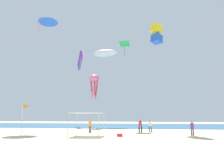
{
  "coord_description": "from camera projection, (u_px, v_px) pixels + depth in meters",
  "views": [
    {
      "loc": [
        2.81,
        -20.7,
        2.16
      ],
      "look_at": [
        -2.09,
        14.4,
        7.46
      ],
      "focal_mm": 34.02,
      "sensor_mm": 36.0,
      "label": 1
    }
  ],
  "objects": [
    {
      "name": "canopy_tent",
      "position": [
        87.0,
        114.0,
        23.56
      ],
      "size": [
        3.35,
        3.23,
        2.49
      ],
      "color": "#B2B2B7",
      "rests_on": "ground"
    },
    {
      "name": "kite_delta_blue",
      "position": [
        48.0,
        21.0,
        37.52
      ],
      "size": [
        4.84,
        4.84,
        2.81
      ],
      "rotation": [
        0.0,
        0.0,
        0.72
      ],
      "color": "blue"
    },
    {
      "name": "cooler_box",
      "position": [
        120.0,
        135.0,
        22.04
      ],
      "size": [
        0.57,
        0.37,
        0.35
      ],
      "color": "red",
      "rests_on": "ground"
    },
    {
      "name": "banner_flag",
      "position": [
        23.0,
        117.0,
        22.59
      ],
      "size": [
        0.61,
        0.06,
        3.34
      ],
      "color": "silver",
      "rests_on": "ground"
    },
    {
      "name": "kite_octopus_pink",
      "position": [
        94.0,
        80.0,
        40.58
      ],
      "size": [
        2.62,
        2.62,
        4.55
      ],
      "rotation": [
        0.0,
        0.0,
        0.51
      ],
      "color": "pink"
    },
    {
      "name": "ocean_strip",
      "position": [
        129.0,
        126.0,
        46.46
      ],
      "size": [
        110.0,
        23.56,
        0.03
      ],
      "primitive_type": "cube",
      "color": "#28608C",
      "rests_on": "ground"
    },
    {
      "name": "person_near_tent",
      "position": [
        90.0,
        124.0,
        27.43
      ],
      "size": [
        0.42,
        0.46,
        1.75
      ],
      "rotation": [
        0.0,
        0.0,
        1.43
      ],
      "color": "brown",
      "rests_on": "ground"
    },
    {
      "name": "kite_parafoil_purple",
      "position": [
        80.0,
        61.0,
        51.22
      ],
      "size": [
        2.94,
        5.73,
        3.73
      ],
      "rotation": [
        0.0,
        0.0,
        1.97
      ],
      "color": "purple"
    },
    {
      "name": "person_central",
      "position": [
        140.0,
        125.0,
        27.45
      ],
      "size": [
        0.46,
        0.41,
        1.73
      ],
      "rotation": [
        0.0,
        0.0,
        0.04
      ],
      "color": "black",
      "rests_on": "ground"
    },
    {
      "name": "kite_box_yellow",
      "position": [
        157.0,
        34.0,
        33.31
      ],
      "size": [
        2.02,
        2.05,
        3.08
      ],
      "rotation": [
        0.0,
        0.0,
        2.48
      ],
      "color": "yellow"
    },
    {
      "name": "ground",
      "position": [
        113.0,
        139.0,
        20.34
      ],
      "size": [
        110.0,
        110.0,
        0.1
      ],
      "primitive_type": "cube",
      "color": "beige"
    },
    {
      "name": "kite_diamond_green",
      "position": [
        124.0,
        44.0,
        39.04
      ],
      "size": [
        1.98,
        1.94,
        2.7
      ],
      "rotation": [
        0.0,
        0.0,
        6.19
      ],
      "color": "green"
    },
    {
      "name": "person_rightmost",
      "position": [
        192.0,
        127.0,
        23.03
      ],
      "size": [
        0.38,
        0.38,
        1.6
      ],
      "rotation": [
        0.0,
        0.0,
        0.68
      ],
      "color": "brown",
      "rests_on": "ground"
    },
    {
      "name": "kite_inflatable_white",
      "position": [
        105.0,
        53.0,
        49.23
      ],
      "size": [
        5.9,
        2.72,
        2.37
      ],
      "rotation": [
        0.0,
        0.0,
        3.03
      ],
      "color": "white"
    },
    {
      "name": "person_leftmost",
      "position": [
        150.0,
        125.0,
        28.25
      ],
      "size": [
        0.42,
        0.4,
        1.67
      ],
      "rotation": [
        0.0,
        0.0,
        3.53
      ],
      "color": "brown",
      "rests_on": "ground"
    }
  ]
}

